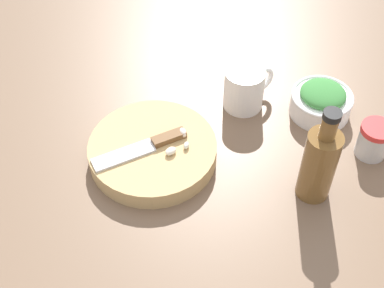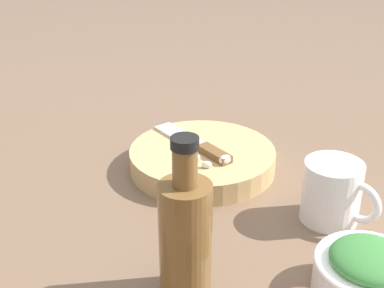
{
  "view_description": "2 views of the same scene",
  "coord_description": "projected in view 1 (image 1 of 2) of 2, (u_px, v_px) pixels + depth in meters",
  "views": [
    {
      "loc": [
        0.31,
        0.61,
        0.81
      ],
      "look_at": [
        0.03,
        0.01,
        0.08
      ],
      "focal_mm": 50.0,
      "sensor_mm": 36.0,
      "label": 1
    },
    {
      "loc": [
        -0.58,
        0.45,
        0.45
      ],
      "look_at": [
        0.03,
        0.0,
        0.08
      ],
      "focal_mm": 50.0,
      "sensor_mm": 36.0,
      "label": 2
    }
  ],
  "objects": [
    {
      "name": "garlic_cloves",
      "position": [
        178.0,
        142.0,
        1.03
      ],
      "size": [
        0.06,
        0.06,
        0.02
      ],
      "color": "silver",
      "rests_on": "cutting_board"
    },
    {
      "name": "herb_bowl",
      "position": [
        321.0,
        101.0,
        1.13
      ],
      "size": [
        0.13,
        0.13,
        0.07
      ],
      "color": "white",
      "rests_on": "ground_plane"
    },
    {
      "name": "ground_plane",
      "position": [
        201.0,
        162.0,
        1.06
      ],
      "size": [
        5.0,
        5.0,
        0.0
      ],
      "primitive_type": "plane",
      "color": "brown"
    },
    {
      "name": "spice_jar",
      "position": [
        374.0,
        140.0,
        1.05
      ],
      "size": [
        0.06,
        0.06,
        0.07
      ],
      "color": "silver",
      "rests_on": "ground_plane"
    },
    {
      "name": "oil_bottle",
      "position": [
        319.0,
        163.0,
        0.95
      ],
      "size": [
        0.06,
        0.06,
        0.21
      ],
      "color": "brown",
      "rests_on": "ground_plane"
    },
    {
      "name": "cutting_board",
      "position": [
        153.0,
        151.0,
        1.05
      ],
      "size": [
        0.25,
        0.25,
        0.04
      ],
      "color": "tan",
      "rests_on": "ground_plane"
    },
    {
      "name": "coffee_mug",
      "position": [
        245.0,
        88.0,
        1.14
      ],
      "size": [
        0.12,
        0.09,
        0.09
      ],
      "color": "white",
      "rests_on": "ground_plane"
    },
    {
      "name": "chef_knife",
      "position": [
        146.0,
        146.0,
        1.03
      ],
      "size": [
        0.19,
        0.04,
        0.01
      ],
      "rotation": [
        0.0,
        0.0,
        4.73
      ],
      "color": "brown",
      "rests_on": "cutting_board"
    }
  ]
}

